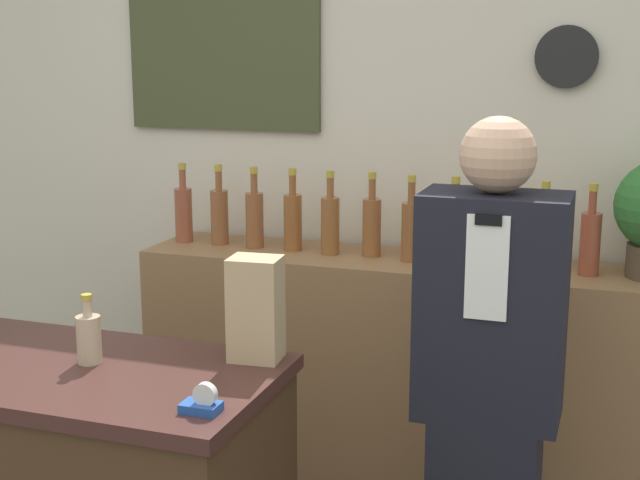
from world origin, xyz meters
TOP-DOWN VIEW (x-y plane):
  - back_wall at (-0.01, 2.00)m, footprint 5.20×0.09m
  - back_shelf at (0.25, 1.74)m, footprint 2.03×0.41m
  - shopkeeper at (0.65, 1.04)m, footprint 0.40×0.25m
  - paper_bag at (0.07, 0.73)m, footprint 0.14×0.12m
  - tape_dispenser at (0.09, 0.36)m, footprint 0.09×0.06m
  - counter_bottle_2 at (-0.34, 0.55)m, footprint 0.07×0.07m
  - shelf_bottle_0 at (-0.69, 1.75)m, footprint 0.07×0.07m
  - shelf_bottle_1 at (-0.53, 1.76)m, footprint 0.07×0.07m
  - shelf_bottle_2 at (-0.37, 1.74)m, footprint 0.07×0.07m
  - shelf_bottle_3 at (-0.22, 1.75)m, footprint 0.07×0.07m
  - shelf_bottle_4 at (-0.06, 1.73)m, footprint 0.07×0.07m
  - shelf_bottle_5 at (0.09, 1.75)m, footprint 0.07×0.07m
  - shelf_bottle_6 at (0.25, 1.72)m, footprint 0.07×0.07m
  - shelf_bottle_7 at (0.41, 1.74)m, footprint 0.07×0.07m
  - shelf_bottle_8 at (0.56, 1.73)m, footprint 0.07×0.07m
  - shelf_bottle_9 at (0.72, 1.73)m, footprint 0.07×0.07m
  - shelf_bottle_10 at (0.87, 1.73)m, footprint 0.07×0.07m

SIDE VIEW (x-z plane):
  - back_shelf at x=0.25m, z-range 0.00..1.00m
  - shopkeeper at x=0.65m, z-range 0.00..1.59m
  - tape_dispenser at x=0.09m, z-range 0.93..1.00m
  - counter_bottle_2 at x=-0.34m, z-range 0.92..1.11m
  - paper_bag at x=0.07m, z-range 0.95..1.23m
  - shelf_bottle_0 at x=-0.69m, z-range 0.97..1.28m
  - shelf_bottle_1 at x=-0.53m, z-range 0.97..1.28m
  - shelf_bottle_2 at x=-0.37m, z-range 0.97..1.28m
  - shelf_bottle_3 at x=-0.22m, z-range 0.97..1.28m
  - shelf_bottle_4 at x=-0.06m, z-range 0.97..1.28m
  - shelf_bottle_5 at x=0.09m, z-range 0.97..1.28m
  - shelf_bottle_6 at x=0.25m, z-range 0.97..1.28m
  - shelf_bottle_7 at x=0.41m, z-range 0.97..1.28m
  - shelf_bottle_8 at x=0.56m, z-range 0.97..1.28m
  - shelf_bottle_9 at x=0.72m, z-range 0.97..1.28m
  - shelf_bottle_10 at x=0.87m, z-range 0.97..1.28m
  - back_wall at x=-0.01m, z-range 0.01..2.71m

